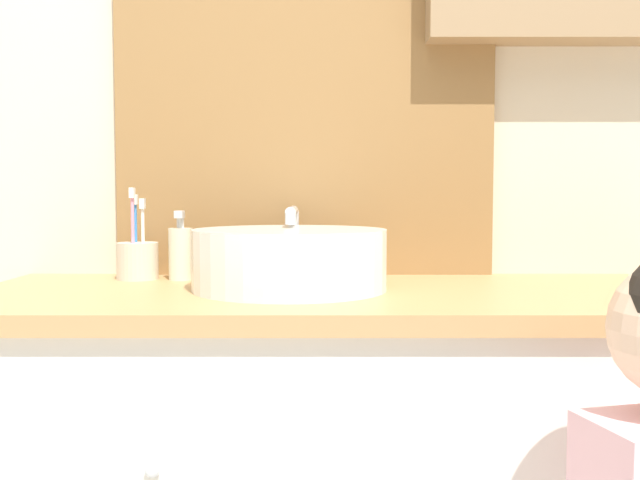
{
  "coord_description": "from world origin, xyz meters",
  "views": [
    {
      "loc": [
        -0.07,
        -1.04,
        1.06
      ],
      "look_at": [
        -0.07,
        0.27,
        0.97
      ],
      "focal_mm": 40.0,
      "sensor_mm": 36.0,
      "label": 1
    }
  ],
  "objects": [
    {
      "name": "sink_basin",
      "position": [
        -0.13,
        0.33,
        0.94
      ],
      "size": [
        0.37,
        0.42,
        0.16
      ],
      "color": "white",
      "rests_on": "vanity_counter"
    },
    {
      "name": "soap_dispenser",
      "position": [
        -0.37,
        0.49,
        0.93
      ],
      "size": [
        0.05,
        0.05,
        0.15
      ],
      "color": "beige",
      "rests_on": "vanity_counter"
    },
    {
      "name": "wall_back",
      "position": [
        0.03,
        0.62,
        1.3
      ],
      "size": [
        3.2,
        0.18,
        2.5
      ],
      "color": "beige",
      "rests_on": "ground_plane"
    },
    {
      "name": "toothbrush_holder",
      "position": [
        -0.47,
        0.49,
        0.92
      ],
      "size": [
        0.09,
        0.09,
        0.2
      ],
      "color": "beige",
      "rests_on": "vanity_counter"
    }
  ]
}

